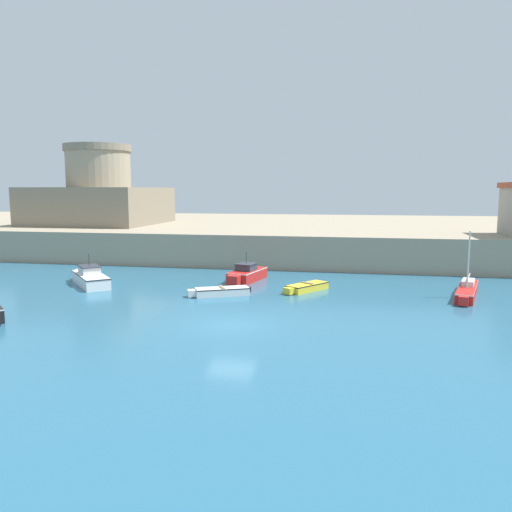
{
  "coord_description": "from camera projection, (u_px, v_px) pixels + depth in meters",
  "views": [
    {
      "loc": [
        6.33,
        -25.51,
        7.29
      ],
      "look_at": [
        -1.23,
        13.46,
        2.0
      ],
      "focal_mm": 35.0,
      "sensor_mm": 36.0,
      "label": 1
    }
  ],
  "objects": [
    {
      "name": "dinghy_yellow_5",
      "position": [
        306.0,
        287.0,
        36.12
      ],
      "size": [
        3.07,
        3.78,
        0.61
      ],
      "color": "yellow",
      "rests_on": "ground"
    },
    {
      "name": "dinghy_white_4",
      "position": [
        220.0,
        291.0,
        34.55
      ],
      "size": [
        4.24,
        2.72,
        0.63
      ],
      "color": "white",
      "rests_on": "ground"
    },
    {
      "name": "motorboat_red_1",
      "position": [
        246.0,
        274.0,
        40.05
      ],
      "size": [
        2.66,
        5.22,
        2.34
      ],
      "color": "red",
      "rests_on": "ground"
    },
    {
      "name": "ground_plane",
      "position": [
        231.0,
        325.0,
        26.98
      ],
      "size": [
        200.0,
        200.0,
        0.0
      ],
      "primitive_type": "plane",
      "color": "#28607F"
    },
    {
      "name": "fortress",
      "position": [
        100.0,
        198.0,
        60.65
      ],
      "size": [
        14.1,
        14.1,
        9.48
      ],
      "color": "gray",
      "rests_on": "quay_seawall"
    },
    {
      "name": "motorboat_white_3",
      "position": [
        90.0,
        278.0,
        38.43
      ],
      "size": [
        5.21,
        5.66,
        2.39
      ],
      "color": "white",
      "rests_on": "ground"
    },
    {
      "name": "quay_seawall",
      "position": [
        302.0,
        234.0,
        64.41
      ],
      "size": [
        120.0,
        40.0,
        3.15
      ],
      "primitive_type": "cube",
      "color": "gray",
      "rests_on": "ground"
    },
    {
      "name": "sailboat_red_2",
      "position": [
        467.0,
        290.0,
        34.29
      ],
      "size": [
        2.78,
        6.83,
        4.54
      ],
      "color": "red",
      "rests_on": "ground"
    }
  ]
}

